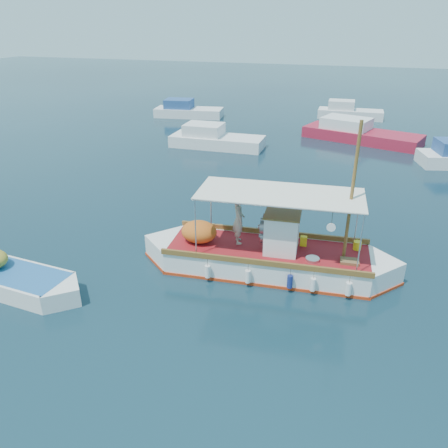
% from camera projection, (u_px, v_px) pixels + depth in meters
% --- Properties ---
extents(ground, '(160.00, 160.00, 0.00)m').
position_uv_depth(ground, '(260.00, 276.00, 15.67)').
color(ground, black).
rests_on(ground, ground).
extents(fishing_caique, '(9.48, 3.14, 5.80)m').
position_uv_depth(fishing_caique, '(265.00, 257.00, 15.92)').
color(fishing_caique, white).
rests_on(fishing_caique, ground).
extents(dinghy, '(5.90, 1.99, 1.44)m').
position_uv_depth(dinghy, '(9.00, 279.00, 14.93)').
color(dinghy, white).
rests_on(dinghy, ground).
extents(bg_boat_nw, '(6.65, 2.53, 1.80)m').
position_uv_depth(bg_boat_nw, '(214.00, 140.00, 31.29)').
color(bg_boat_nw, silver).
rests_on(bg_boat_nw, ground).
extents(bg_boat_n, '(8.98, 5.27, 1.80)m').
position_uv_depth(bg_boat_n, '(358.00, 134.00, 32.89)').
color(bg_boat_n, maroon).
rests_on(bg_boat_n, ground).
extents(bg_boat_far_w, '(6.50, 3.17, 1.80)m').
position_uv_depth(bg_boat_far_w, '(187.00, 111.00, 40.91)').
color(bg_boat_far_w, silver).
rests_on(bg_boat_far_w, ground).
extents(bg_boat_far_n, '(5.83, 2.20, 1.80)m').
position_uv_depth(bg_boat_far_n, '(348.00, 113.00, 40.26)').
color(bg_boat_far_n, silver).
rests_on(bg_boat_far_n, ground).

